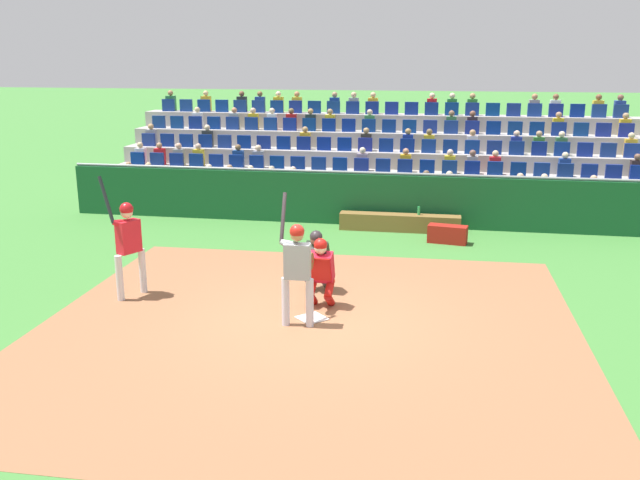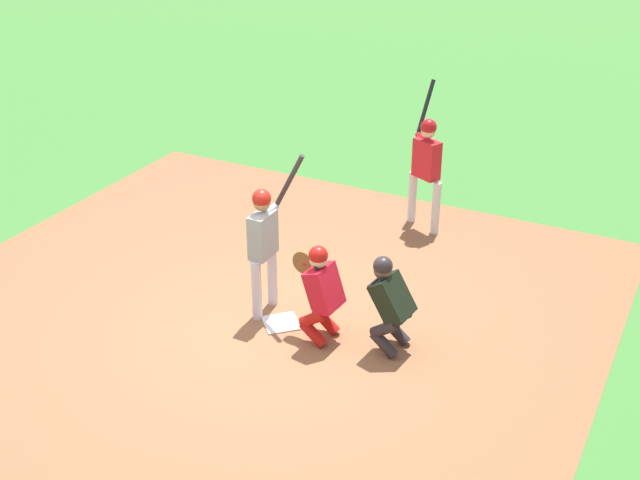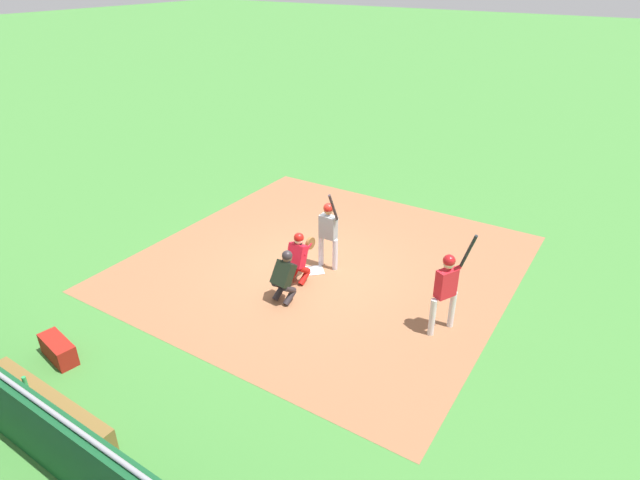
{
  "view_description": "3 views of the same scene",
  "coord_description": "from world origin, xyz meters",
  "px_view_note": "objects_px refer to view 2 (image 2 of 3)",
  "views": [
    {
      "loc": [
        -2.12,
        10.89,
        4.39
      ],
      "look_at": [
        -0.11,
        -0.17,
        1.37
      ],
      "focal_mm": 38.61,
      "sensor_mm": 36.0,
      "label": 1
    },
    {
      "loc": [
        -7.75,
        -4.75,
        5.82
      ],
      "look_at": [
        0.5,
        -0.3,
        1.07
      ],
      "focal_mm": 46.46,
      "sensor_mm": 36.0,
      "label": 2
    },
    {
      "loc": [
        6.39,
        -9.37,
        6.85
      ],
      "look_at": [
        0.46,
        -0.44,
        1.2
      ],
      "focal_mm": 29.66,
      "sensor_mm": 36.0,
      "label": 3
    }
  ],
  "objects_px": {
    "catcher_crouching": "(320,288)",
    "home_plate_umpire": "(389,300)",
    "home_plate_marker": "(281,323)",
    "batter_at_plate": "(264,237)",
    "on_deck_batter": "(426,161)"
  },
  "relations": [
    {
      "from": "batter_at_plate",
      "to": "catcher_crouching",
      "type": "distance_m",
      "value": 1.03
    },
    {
      "from": "batter_at_plate",
      "to": "on_deck_batter",
      "type": "xyz_separation_m",
      "value": [
        3.37,
        -0.86,
        0.04
      ]
    },
    {
      "from": "catcher_crouching",
      "to": "home_plate_umpire",
      "type": "height_order",
      "value": "catcher_crouching"
    },
    {
      "from": "home_plate_marker",
      "to": "catcher_crouching",
      "type": "distance_m",
      "value": 0.93
    },
    {
      "from": "home_plate_marker",
      "to": "on_deck_batter",
      "type": "relative_size",
      "value": 0.19
    },
    {
      "from": "home_plate_marker",
      "to": "catcher_crouching",
      "type": "relative_size",
      "value": 0.34
    },
    {
      "from": "home_plate_marker",
      "to": "batter_at_plate",
      "type": "xyz_separation_m",
      "value": [
        0.19,
        0.34,
        1.08
      ]
    },
    {
      "from": "on_deck_batter",
      "to": "batter_at_plate",
      "type": "bearing_deg",
      "value": 165.66
    },
    {
      "from": "batter_at_plate",
      "to": "catcher_crouching",
      "type": "relative_size",
      "value": 1.68
    },
    {
      "from": "catcher_crouching",
      "to": "home_plate_umpire",
      "type": "relative_size",
      "value": 1.04
    },
    {
      "from": "home_plate_marker",
      "to": "batter_at_plate",
      "type": "height_order",
      "value": "batter_at_plate"
    },
    {
      "from": "home_plate_umpire",
      "to": "on_deck_batter",
      "type": "distance_m",
      "value": 3.54
    },
    {
      "from": "catcher_crouching",
      "to": "home_plate_umpire",
      "type": "distance_m",
      "value": 0.86
    },
    {
      "from": "batter_at_plate",
      "to": "home_plate_umpire",
      "type": "relative_size",
      "value": 1.76
    },
    {
      "from": "catcher_crouching",
      "to": "home_plate_marker",
      "type": "bearing_deg",
      "value": 86.35
    }
  ]
}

